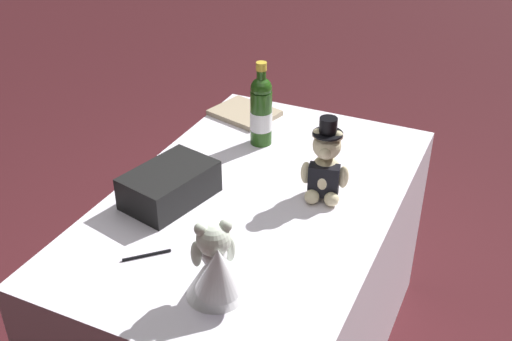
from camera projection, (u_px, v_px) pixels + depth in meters
reception_table at (256, 286)px, 2.28m from camera, size 1.44×0.91×0.79m
teddy_bear_groom at (325, 168)px, 2.02m from camera, size 0.15×0.16×0.29m
teddy_bear_bride at (216, 266)px, 1.60m from camera, size 0.21×0.20×0.24m
champagne_bottle at (261, 110)px, 2.33m from camera, size 0.08×0.08×0.33m
signing_pen at (148, 255)px, 1.80m from camera, size 0.11×0.11×0.01m
gift_case_black at (170, 185)px, 2.03m from camera, size 0.34×0.26×0.11m
guestbook at (245, 113)px, 2.61m from camera, size 0.26×0.30×0.02m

